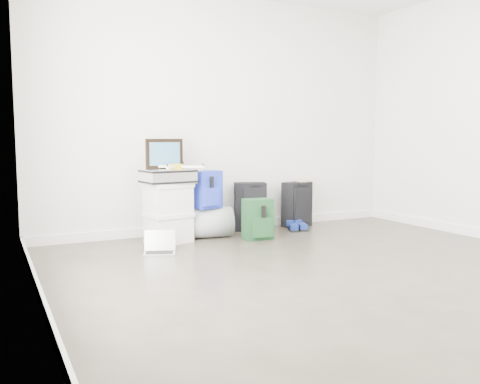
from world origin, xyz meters
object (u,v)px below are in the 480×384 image
carry_on (297,204)px  duffel_bag (207,223)px  boxes_stack (168,213)px  briefcase (168,176)px  large_suitcase (251,207)px  laptop (160,248)px

carry_on → duffel_bag: bearing=172.8°
boxes_stack → briefcase: briefcase is taller
briefcase → large_suitcase: briefcase is taller
boxes_stack → large_suitcase: (1.09, 0.24, -0.03)m
large_suitcase → laptop: large_suitcase is taller
briefcase → carry_on: (1.72, 0.21, -0.42)m
carry_on → boxes_stack: bearing=172.7°
large_suitcase → carry_on: large_suitcase is taller
briefcase → carry_on: size_ratio=0.90×
duffel_bag → large_suitcase: bearing=23.4°
boxes_stack → briefcase: 0.38m
boxes_stack → duffel_bag: bearing=-5.5°
boxes_stack → laptop: boxes_stack is taller
duffel_bag → large_suitcase: large_suitcase is taller
carry_on → laptop: size_ratio=1.58×
briefcase → carry_on: bearing=-0.1°
boxes_stack → carry_on: size_ratio=1.13×
boxes_stack → laptop: 0.56m
briefcase → laptop: 0.81m
boxes_stack → laptop: (-0.24, -0.44, -0.26)m
briefcase → laptop: size_ratio=1.42×
boxes_stack → large_suitcase: size_ratio=1.10×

